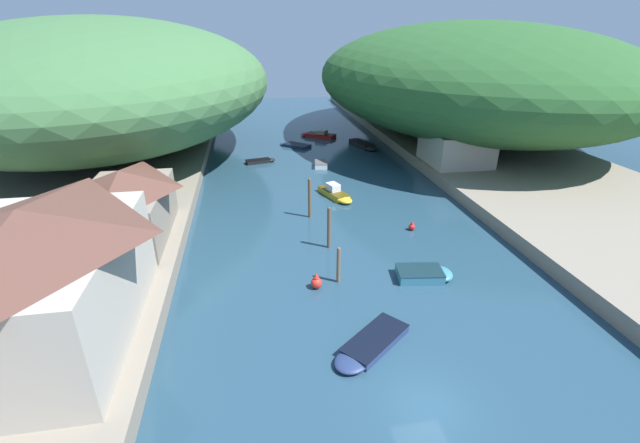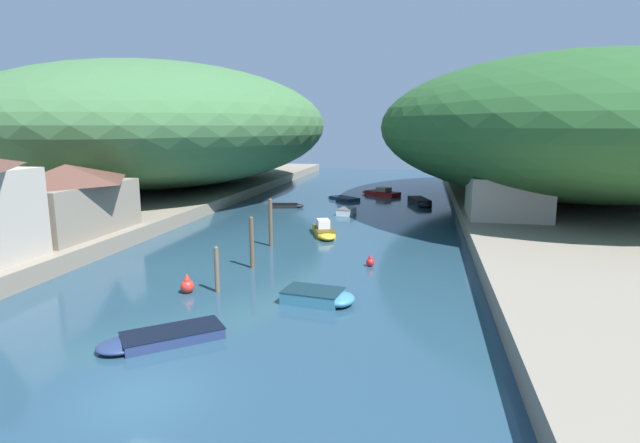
# 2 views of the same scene
# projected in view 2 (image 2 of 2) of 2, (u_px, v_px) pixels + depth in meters

# --- Properties ---
(water_surface) EXTENTS (130.00, 130.00, 0.00)m
(water_surface) POSITION_uv_depth(u_px,v_px,m) (320.00, 227.00, 45.74)
(water_surface) COLOR #234256
(water_surface) RESTS_ON ground
(left_bank) EXTENTS (22.00, 120.00, 1.20)m
(left_bank) POSITION_uv_depth(u_px,v_px,m) (91.00, 212.00, 50.36)
(left_bank) COLOR gray
(left_bank) RESTS_ON ground
(right_bank) EXTENTS (22.00, 120.00, 1.20)m
(right_bank) POSITION_uv_depth(u_px,v_px,m) (602.00, 231.00, 40.89)
(right_bank) COLOR gray
(right_bank) RESTS_ON ground
(hillside_left) EXTENTS (41.17, 57.64, 15.90)m
(hillside_left) POSITION_uv_depth(u_px,v_px,m) (168.00, 126.00, 66.86)
(hillside_left) COLOR #3D6B3D
(hillside_left) RESTS_ON left_bank
(hillside_right) EXTENTS (41.74, 58.43, 15.49)m
(hillside_right) POSITION_uv_depth(u_px,v_px,m) (566.00, 127.00, 56.62)
(hillside_right) COLOR #285628
(hillside_right) RESTS_ON right_bank
(boathouse_shed) EXTENTS (6.13, 10.51, 5.16)m
(boathouse_shed) POSITION_uv_depth(u_px,v_px,m) (68.00, 198.00, 36.75)
(boathouse_shed) COLOR gray
(boathouse_shed) RESTS_ON left_bank
(right_bank_cottage) EXTENTS (7.09, 7.71, 5.26)m
(right_bank_cottage) POSITION_uv_depth(u_px,v_px,m) (508.00, 186.00, 43.85)
(right_bank_cottage) COLOR #B2A899
(right_bank_cottage) RESTS_ON right_bank
(boat_far_right_bank) EXTENTS (3.20, 5.96, 0.72)m
(boat_far_right_bank) POSITION_uv_depth(u_px,v_px,m) (421.00, 202.00, 58.24)
(boat_far_right_bank) COLOR black
(boat_far_right_bank) RESTS_ON water_surface
(boat_small_dinghy) EXTENTS (3.03, 5.23, 1.28)m
(boat_small_dinghy) POSITION_uv_depth(u_px,v_px,m) (324.00, 231.00, 41.98)
(boat_small_dinghy) COLOR gold
(boat_small_dinghy) RESTS_ON water_surface
(boat_mid_channel) EXTENTS (5.79, 4.86, 1.12)m
(boat_mid_channel) POSITION_uv_depth(u_px,v_px,m) (380.00, 192.00, 66.78)
(boat_mid_channel) COLOR red
(boat_mid_channel) RESTS_ON water_surface
(boat_far_upstream) EXTENTS (3.99, 2.43, 0.66)m
(boat_far_upstream) POSITION_uv_depth(u_px,v_px,m) (321.00, 297.00, 26.01)
(boat_far_upstream) COLOR teal
(boat_far_upstream) RESTS_ON water_surface
(boat_cabin_cruiser) EXTENTS (4.78, 4.60, 0.40)m
(boat_cabin_cruiser) POSITION_uv_depth(u_px,v_px,m) (342.00, 198.00, 62.68)
(boat_cabin_cruiser) COLOR navy
(boat_cabin_cruiser) RESTS_ON water_surface
(boat_open_rowboat) EXTENTS (5.10, 4.66, 0.47)m
(boat_open_rowboat) POSITION_uv_depth(u_px,v_px,m) (158.00, 338.00, 21.15)
(boat_open_rowboat) COLOR navy
(boat_open_rowboat) RESTS_ON water_surface
(boat_yellow_tender) EXTENTS (3.92, 1.99, 0.48)m
(boat_yellow_tender) POSITION_uv_depth(u_px,v_px,m) (288.00, 206.00, 56.46)
(boat_yellow_tender) COLOR black
(boat_yellow_tender) RESTS_ON water_surface
(boat_white_cruiser) EXTENTS (1.92, 3.26, 0.65)m
(boat_white_cruiser) POSITION_uv_depth(u_px,v_px,m) (348.00, 211.00, 52.44)
(boat_white_cruiser) COLOR white
(boat_white_cruiser) RESTS_ON water_surface
(mooring_post_second) EXTENTS (0.26, 0.26, 2.62)m
(mooring_post_second) POSITION_uv_depth(u_px,v_px,m) (217.00, 269.00, 27.55)
(mooring_post_second) COLOR brown
(mooring_post_second) RESTS_ON water_surface
(mooring_post_middle) EXTENTS (0.28, 0.28, 3.40)m
(mooring_post_middle) POSITION_uv_depth(u_px,v_px,m) (252.00, 242.00, 32.22)
(mooring_post_middle) COLOR brown
(mooring_post_middle) RESTS_ON water_surface
(mooring_post_fourth) EXTENTS (0.29, 0.29, 3.70)m
(mooring_post_fourth) POSITION_uv_depth(u_px,v_px,m) (271.00, 222.00, 38.13)
(mooring_post_fourth) COLOR brown
(mooring_post_fourth) RESTS_ON water_surface
(channel_buoy_near) EXTENTS (0.55, 0.55, 0.83)m
(channel_buoy_near) POSITION_uv_depth(u_px,v_px,m) (370.00, 262.00, 32.82)
(channel_buoy_near) COLOR red
(channel_buoy_near) RESTS_ON water_surface
(channel_buoy_far) EXTENTS (0.75, 0.75, 1.13)m
(channel_buoy_far) POSITION_uv_depth(u_px,v_px,m) (187.00, 285.00, 27.55)
(channel_buoy_far) COLOR red
(channel_buoy_far) RESTS_ON water_surface
(person_on_quay) EXTENTS (0.28, 0.41, 1.69)m
(person_on_quay) POSITION_uv_depth(u_px,v_px,m) (70.00, 229.00, 34.14)
(person_on_quay) COLOR #282D3D
(person_on_quay) RESTS_ON left_bank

